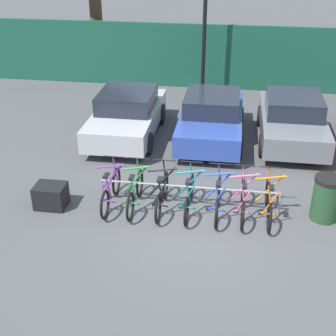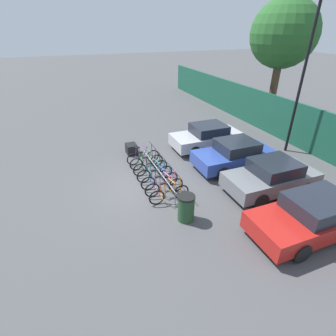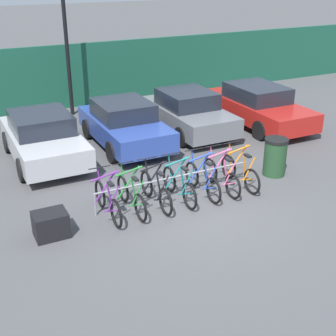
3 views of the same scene
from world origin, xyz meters
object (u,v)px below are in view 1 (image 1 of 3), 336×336
Objects in this scene: bicycle_teal at (189,197)px; car_blue at (211,118)px; bike_rack at (189,189)px; bicycle_green at (135,193)px; bicycle_purple at (111,191)px; car_silver at (127,114)px; bicycle_blue at (218,199)px; trash_bin at (326,198)px; bicycle_black at (162,195)px; bicycle_pink at (243,201)px; bicycle_orange at (269,203)px; cargo_crate at (51,196)px; car_grey at (292,119)px.

bicycle_teal is 4.08m from car_blue.
bike_rack is 2.41× the size of bicycle_green.
car_silver reaches higher than bicycle_purple.
bicycle_teal is 0.65m from bicycle_blue.
bicycle_purple is 1.66× the size of trash_bin.
car_blue is at bearing 80.77° from bicycle_black.
car_blue is (0.22, 4.06, 0.31)m from bicycle_teal.
bicycle_pink is 0.56m from bicycle_orange.
car_silver reaches higher than bicycle_pink.
bicycle_black is (-0.60, -0.15, -0.11)m from bike_rack.
cargo_crate is (-3.82, -0.26, -0.10)m from bicycle_blue.
bicycle_pink is at bearing -6.91° from bike_rack.
car_silver is 5.69× the size of cargo_crate.
bicycle_orange is 0.43× the size of car_blue.
car_silver is at bearing 134.35° from bicycle_pink.
bicycle_purple is 1.82m from bicycle_teal.
bicycle_green is at bearing -177.31° from bicycle_pink.
bicycle_black is at bearing 177.99° from bicycle_orange.
cargo_crate is (-1.36, -0.26, -0.10)m from bicycle_purple.
cargo_crate is (-5.77, -4.55, -0.41)m from car_grey.
car_silver is 1.02× the size of car_grey.
car_blue is (-0.43, 4.06, 0.31)m from bicycle_blue.
bicycle_blue is at bearing 1.49° from bicycle_purple.
bicycle_orange is (1.79, -0.15, -0.11)m from bike_rack.
bicycle_teal is 1.00× the size of bicycle_orange.
bicycle_purple and bicycle_teal have the same top height.
bicycle_teal is 1.00× the size of bicycle_blue.
bicycle_black is 0.62m from bicycle_teal.
bicycle_black is 2.44× the size of cargo_crate.
bicycle_teal is at bearing -59.61° from car_silver.
bicycle_black is 1.27m from bicycle_blue.
car_blue is (2.54, 0.10, -0.00)m from car_silver.
bicycle_pink is 1.00× the size of bicycle_orange.
bicycle_teal and bicycle_orange have the same top height.
bicycle_black is at bearing -176.46° from bicycle_blue.
car_blue is 5.62× the size of cargo_crate.
bicycle_green is at bearing 177.99° from bicycle_orange.
bicycle_blue is (0.65, 0.00, 0.00)m from bicycle_teal.
bicycle_green is at bearing 1.49° from bicycle_purple.
car_grey is (2.38, 0.22, -0.00)m from car_blue.
car_silver is at bearing 98.79° from bicycle_purple.
bicycle_orange is 1.25m from trash_bin.
car_blue is 5.51m from cargo_crate.
bicycle_purple is 3.58m from bicycle_orange.
bicycle_teal is 1.20m from bicycle_pink.
bicycle_teal is 3.19m from cargo_crate.
car_grey is at bearing 45.66° from bicycle_purple.
car_blue is at bearing 99.56° from bicycle_blue.
trash_bin is at bearing -54.59° from car_blue.
bicycle_green is 1.00× the size of bicycle_orange.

